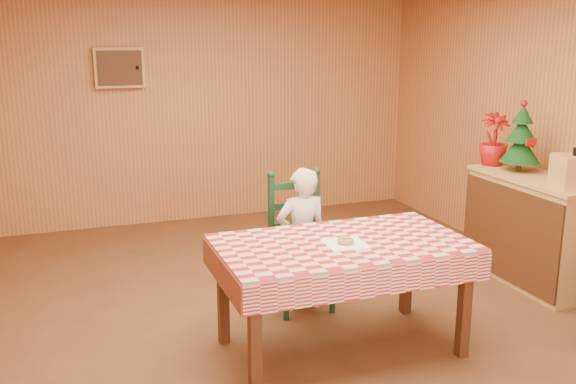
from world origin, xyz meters
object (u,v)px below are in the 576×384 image
Objects in this scene: dining_table at (342,253)px; shelf_unit at (532,230)px; ladder_chair at (299,244)px; seated_child at (302,239)px; crate at (576,171)px; christmas_tree at (521,139)px.

dining_table is 2.15m from shelf_unit.
ladder_chair is at bearing 174.14° from shelf_unit.
crate is at bearing 165.01° from seated_child.
shelf_unit is at bearing -91.98° from christmas_tree.
christmas_tree is at bearing -177.38° from seated_child.
crate is at bearing -88.77° from shelf_unit.
seated_child is 1.81× the size of christmas_tree.
shelf_unit reaches higher than dining_table.
ladder_chair is 2.08m from shelf_unit.
crate reaches higher than shelf_unit.
shelf_unit is 0.79m from christmas_tree.
crate reaches higher than seated_child.
ladder_chair is 1.74× the size of christmas_tree.
seated_child is at bearing 90.00° from dining_table.
christmas_tree is at bearing 1.04° from ladder_chair.
shelf_unit is (2.06, 0.58, -0.22)m from dining_table.
shelf_unit is at bearing 175.71° from seated_child.
crate is (2.07, -0.55, 0.49)m from seated_child.
seated_child reaches higher than dining_table.
crate is (0.01, -0.40, 0.59)m from shelf_unit.
dining_table is at bearing -158.31° from christmas_tree.
shelf_unit is at bearing 91.23° from crate.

